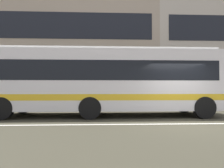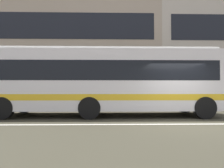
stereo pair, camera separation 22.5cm
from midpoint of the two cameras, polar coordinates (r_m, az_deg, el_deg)
The scene contains 4 objects.
ground_plane at distance 8.41m, azimuth 20.62°, elevation -10.61°, with size 160.00×160.00×0.00m, color #3B382B.
lane_centre_line at distance 8.41m, azimuth 20.62°, elevation -10.59°, with size 60.00×0.16×0.01m, color silver.
apartment_block_left at distance 24.27m, azimuth -13.05°, elevation 10.21°, with size 19.16×9.97×12.38m.
transit_bus at distance 10.14m, azimuth -2.63°, elevation 1.24°, with size 11.08×2.68×3.30m.
Camera 1 is at (-3.37, -7.63, 1.38)m, focal length 32.01 mm.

